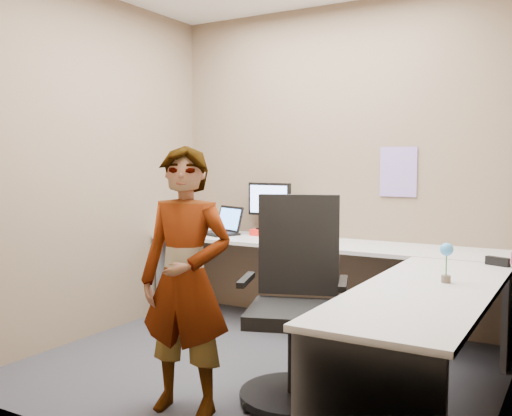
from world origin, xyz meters
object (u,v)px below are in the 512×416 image
Objects in this scene: monitor at (269,202)px; person at (186,280)px; desk at (342,277)px; office_chair at (295,318)px.

person is at bearing -68.47° from monitor.
monitor is at bearing 142.50° from desk.
office_chair is 0.68m from person.
desk is 2.04× the size of person.
monitor is 2.04m from person.
office_chair is (1.00, -1.49, -0.55)m from monitor.
person reaches higher than desk.
office_chair is 0.79× the size of person.
desk is 1.27m from person.
monitor reaches higher than office_chair.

